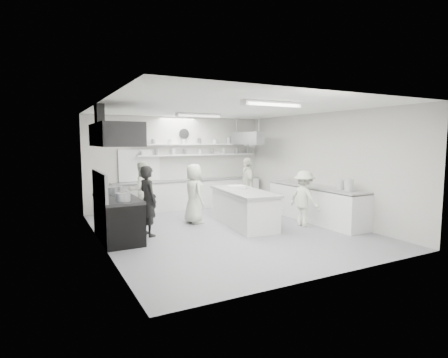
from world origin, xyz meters
name	(u,v)px	position (x,y,z in m)	size (l,w,h in m)	color
floor	(228,230)	(0.00, 0.00, -0.01)	(6.00, 7.00, 0.02)	#9194A0
ceiling	(228,108)	(0.00, 0.00, 3.01)	(6.00, 7.00, 0.02)	white
wall_back	(178,163)	(0.00, 3.50, 1.50)	(6.00, 0.04, 3.00)	silver
wall_front	(331,186)	(0.00, -3.50, 1.50)	(6.00, 0.04, 3.00)	silver
wall_left	(101,176)	(-3.00, 0.00, 1.50)	(0.04, 7.00, 3.00)	silver
wall_right	(321,166)	(3.00, 0.00, 1.50)	(0.04, 7.00, 3.00)	silver
stove	(118,220)	(-2.60, 0.40, 0.45)	(0.80, 1.80, 0.90)	black
exhaust_hood	(115,135)	(-2.60, 0.40, 2.35)	(0.85, 2.00, 0.50)	#2E2E2F
back_counter	(190,194)	(0.30, 3.20, 0.46)	(5.00, 0.60, 0.92)	white
shelf_lower	(199,155)	(0.70, 3.37, 1.75)	(4.20, 0.26, 0.04)	white
shelf_upper	(199,144)	(0.70, 3.37, 2.10)	(4.20, 0.26, 0.04)	white
pass_through_window	(139,165)	(-1.30, 3.48, 1.45)	(1.30, 0.04, 1.00)	black
wall_clock	(184,134)	(0.20, 3.46, 2.45)	(0.32, 0.32, 0.05)	silver
right_counter	(315,204)	(2.65, -0.20, 0.47)	(0.74, 3.30, 0.94)	white
pot_rack	(247,138)	(2.00, 2.40, 2.30)	(0.30, 1.60, 0.40)	#979CA2
light_fixture_front	(271,104)	(0.00, -1.80, 2.94)	(1.30, 0.25, 0.10)	white
light_fixture_rear	(198,115)	(0.00, 1.80, 2.94)	(1.30, 0.25, 0.10)	white
prep_island	(243,209)	(0.62, 0.28, 0.44)	(0.89, 2.39, 0.88)	white
stove_pot	(113,192)	(-2.60, 0.87, 1.03)	(0.41, 0.41, 0.23)	#979CA2
cook_stove	(148,201)	(-1.90, 0.39, 0.82)	(0.60, 0.39, 1.65)	black
cook_back	(141,190)	(-1.54, 2.35, 0.82)	(0.79, 0.62, 1.63)	silver
cook_island_left	(194,194)	(-0.45, 1.11, 0.80)	(0.78, 0.51, 1.60)	silver
cook_island_right	(247,186)	(1.44, 1.44, 0.86)	(1.01, 0.42, 1.72)	silver
cook_right	(304,199)	(1.95, -0.56, 0.73)	(0.94, 0.54, 1.46)	silver
bowl_island_a	(243,189)	(0.76, 0.55, 0.91)	(0.25, 0.25, 0.06)	#979CA2
bowl_island_b	(232,189)	(0.56, 0.82, 0.91)	(0.19, 0.19, 0.06)	white
bowl_right	(304,184)	(2.67, 0.29, 0.97)	(0.23, 0.23, 0.06)	white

